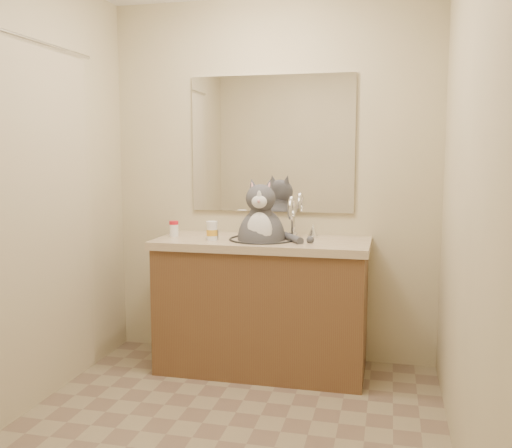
{
  "coord_description": "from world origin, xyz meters",
  "views": [
    {
      "loc": [
        0.78,
        -2.51,
        1.39
      ],
      "look_at": [
        0.03,
        0.65,
        0.99
      ],
      "focal_mm": 40.0,
      "sensor_mm": 36.0,
      "label": 1
    }
  ],
  "objects_px": {
    "pill_bottle_orange": "(212,231)",
    "grey_canister": "(215,234)",
    "cat": "(262,235)",
    "pill_bottle_redcap": "(174,229)"
  },
  "relations": [
    {
      "from": "cat",
      "to": "pill_bottle_redcap",
      "type": "distance_m",
      "value": 0.59
    },
    {
      "from": "pill_bottle_redcap",
      "to": "grey_canister",
      "type": "distance_m",
      "value": 0.3
    },
    {
      "from": "pill_bottle_orange",
      "to": "grey_canister",
      "type": "height_order",
      "value": "pill_bottle_orange"
    },
    {
      "from": "pill_bottle_redcap",
      "to": "pill_bottle_orange",
      "type": "bearing_deg",
      "value": -18.22
    },
    {
      "from": "cat",
      "to": "pill_bottle_redcap",
      "type": "bearing_deg",
      "value": 172.63
    },
    {
      "from": "cat",
      "to": "pill_bottle_orange",
      "type": "height_order",
      "value": "cat"
    },
    {
      "from": "cat",
      "to": "grey_canister",
      "type": "xyz_separation_m",
      "value": [
        -0.29,
        -0.04,
        -0.0
      ]
    },
    {
      "from": "pill_bottle_orange",
      "to": "grey_canister",
      "type": "xyz_separation_m",
      "value": [
        0.01,
        0.04,
        -0.03
      ]
    },
    {
      "from": "pill_bottle_orange",
      "to": "grey_canister",
      "type": "distance_m",
      "value": 0.05
    },
    {
      "from": "cat",
      "to": "pill_bottle_orange",
      "type": "distance_m",
      "value": 0.31
    }
  ]
}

